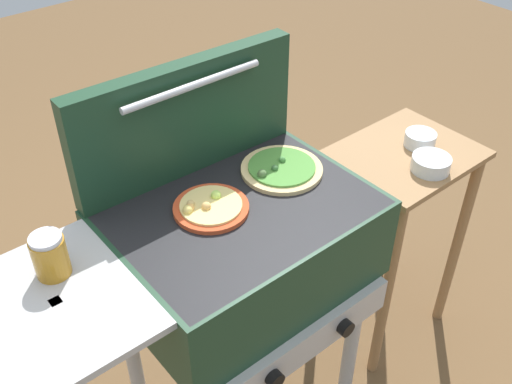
{
  "coord_description": "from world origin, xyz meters",
  "views": [
    {
      "loc": [
        -0.69,
        -0.89,
        1.81
      ],
      "look_at": [
        0.05,
        0.0,
        0.92
      ],
      "focal_mm": 41.7,
      "sensor_mm": 36.0,
      "label": 1
    }
  ],
  "objects_px": {
    "pizza_veggie": "(281,169)",
    "sauce_jar": "(50,255)",
    "topping_bowl_near": "(420,140)",
    "prep_table": "(396,208)",
    "grill": "(238,253)",
    "pizza_cheese": "(210,207)",
    "topping_bowl_far": "(431,164)"
  },
  "relations": [
    {
      "from": "pizza_cheese",
      "to": "topping_bowl_near",
      "type": "distance_m",
      "value": 0.8
    },
    {
      "from": "pizza_veggie",
      "to": "sauce_jar",
      "type": "height_order",
      "value": "sauce_jar"
    },
    {
      "from": "grill",
      "to": "prep_table",
      "type": "bearing_deg",
      "value": 0.37
    },
    {
      "from": "prep_table",
      "to": "topping_bowl_near",
      "type": "bearing_deg",
      "value": -1.67
    },
    {
      "from": "grill",
      "to": "prep_table",
      "type": "xyz_separation_m",
      "value": [
        0.67,
        0.0,
        -0.2
      ]
    },
    {
      "from": "pizza_veggie",
      "to": "topping_bowl_near",
      "type": "height_order",
      "value": "pizza_veggie"
    },
    {
      "from": "pizza_cheese",
      "to": "topping_bowl_far",
      "type": "bearing_deg",
      "value": -11.36
    },
    {
      "from": "prep_table",
      "to": "topping_bowl_near",
      "type": "distance_m",
      "value": 0.25
    },
    {
      "from": "topping_bowl_near",
      "to": "prep_table",
      "type": "bearing_deg",
      "value": 178.33
    },
    {
      "from": "pizza_veggie",
      "to": "topping_bowl_far",
      "type": "height_order",
      "value": "pizza_veggie"
    },
    {
      "from": "sauce_jar",
      "to": "topping_bowl_near",
      "type": "bearing_deg",
      "value": -3.84
    },
    {
      "from": "pizza_veggie",
      "to": "prep_table",
      "type": "height_order",
      "value": "pizza_veggie"
    },
    {
      "from": "prep_table",
      "to": "pizza_veggie",
      "type": "bearing_deg",
      "value": 174.59
    },
    {
      "from": "pizza_cheese",
      "to": "topping_bowl_far",
      "type": "distance_m",
      "value": 0.73
    },
    {
      "from": "grill",
      "to": "pizza_cheese",
      "type": "relative_size",
      "value": 5.19
    },
    {
      "from": "pizza_veggie",
      "to": "sauce_jar",
      "type": "distance_m",
      "value": 0.62
    },
    {
      "from": "pizza_veggie",
      "to": "sauce_jar",
      "type": "relative_size",
      "value": 2.12
    },
    {
      "from": "pizza_cheese",
      "to": "topping_bowl_far",
      "type": "relative_size",
      "value": 1.59
    },
    {
      "from": "topping_bowl_far",
      "to": "pizza_cheese",
      "type": "bearing_deg",
      "value": 168.64
    },
    {
      "from": "grill",
      "to": "topping_bowl_near",
      "type": "distance_m",
      "value": 0.74
    },
    {
      "from": "grill",
      "to": "pizza_veggie",
      "type": "height_order",
      "value": "pizza_veggie"
    },
    {
      "from": "pizza_veggie",
      "to": "topping_bowl_near",
      "type": "xyz_separation_m",
      "value": [
        0.55,
        -0.05,
        -0.11
      ]
    },
    {
      "from": "grill",
      "to": "pizza_veggie",
      "type": "distance_m",
      "value": 0.25
    },
    {
      "from": "pizza_cheese",
      "to": "pizza_veggie",
      "type": "xyz_separation_m",
      "value": [
        0.24,
        0.01,
        -0.0
      ]
    },
    {
      "from": "grill",
      "to": "pizza_cheese",
      "type": "bearing_deg",
      "value": 141.89
    },
    {
      "from": "sauce_jar",
      "to": "topping_bowl_near",
      "type": "height_order",
      "value": "sauce_jar"
    },
    {
      "from": "pizza_cheese",
      "to": "prep_table",
      "type": "xyz_separation_m",
      "value": [
        0.72,
        -0.04,
        -0.36
      ]
    },
    {
      "from": "pizza_cheese",
      "to": "sauce_jar",
      "type": "bearing_deg",
      "value": 173.84
    },
    {
      "from": "topping_bowl_near",
      "to": "topping_bowl_far",
      "type": "xyz_separation_m",
      "value": [
        -0.08,
        -0.1,
        0.0
      ]
    },
    {
      "from": "grill",
      "to": "sauce_jar",
      "type": "height_order",
      "value": "sauce_jar"
    },
    {
      "from": "topping_bowl_near",
      "to": "pizza_veggie",
      "type": "bearing_deg",
      "value": 175.02
    },
    {
      "from": "pizza_cheese",
      "to": "pizza_veggie",
      "type": "distance_m",
      "value": 0.24
    }
  ]
}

